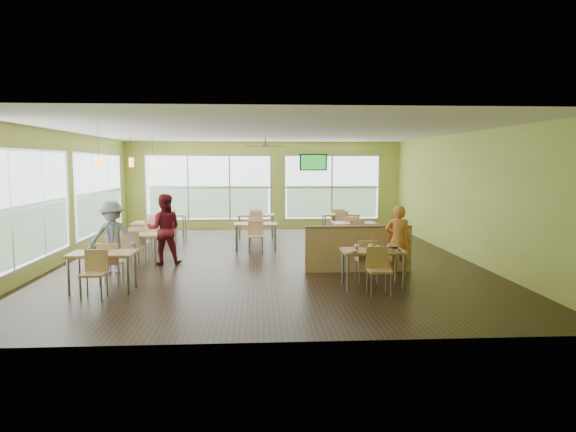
# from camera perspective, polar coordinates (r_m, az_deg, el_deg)

# --- Properties ---
(room) EXTENTS (12.00, 12.04, 3.20)m
(room) POSITION_cam_1_polar(r_m,az_deg,el_deg) (12.82, -2.30, 2.18)
(room) COLOR black
(room) RESTS_ON ground
(window_bays) EXTENTS (9.24, 10.24, 2.38)m
(window_bays) POSITION_cam_1_polar(r_m,az_deg,el_deg) (16.08, -12.02, 2.38)
(window_bays) COLOR white
(window_bays) RESTS_ON room
(main_table) EXTENTS (1.22, 1.52, 0.87)m
(main_table) POSITION_cam_1_polar(r_m,az_deg,el_deg) (10.21, 9.40, -4.36)
(main_table) COLOR tan
(main_table) RESTS_ON floor
(half_wall_divider) EXTENTS (2.40, 0.14, 1.04)m
(half_wall_divider) POSITION_cam_1_polar(r_m,az_deg,el_deg) (11.63, 7.80, -3.61)
(half_wall_divider) COLOR tan
(half_wall_divider) RESTS_ON floor
(dining_tables) EXTENTS (6.92, 8.72, 0.87)m
(dining_tables) POSITION_cam_1_polar(r_m,az_deg,el_deg) (14.64, -6.54, -1.19)
(dining_tables) COLOR tan
(dining_tables) RESTS_ON floor
(pendant_lights) EXTENTS (0.11, 7.31, 0.86)m
(pendant_lights) POSITION_cam_1_polar(r_m,az_deg,el_deg) (13.78, -15.87, 5.77)
(pendant_lights) COLOR #2D2119
(pendant_lights) RESTS_ON ceiling
(ceiling_fan) EXTENTS (1.25, 1.25, 0.29)m
(ceiling_fan) POSITION_cam_1_polar(r_m,az_deg,el_deg) (15.80, -2.55, 7.78)
(ceiling_fan) COLOR #2D2119
(ceiling_fan) RESTS_ON ceiling
(tv_backwall) EXTENTS (1.00, 0.07, 0.60)m
(tv_backwall) POSITION_cam_1_polar(r_m,az_deg,el_deg) (18.80, 2.83, 5.98)
(tv_backwall) COLOR black
(tv_backwall) RESTS_ON wall_back
(man_plaid) EXTENTS (0.64, 0.51, 1.54)m
(man_plaid) POSITION_cam_1_polar(r_m,az_deg,el_deg) (11.40, 12.14, -2.64)
(man_plaid) COLOR red
(man_plaid) RESTS_ON floor
(patron_maroon) EXTENTS (0.87, 0.70, 1.70)m
(patron_maroon) POSITION_cam_1_polar(r_m,az_deg,el_deg) (12.67, -13.59, -1.44)
(patron_maroon) COLOR maroon
(patron_maroon) RESTS_ON floor
(patron_grey) EXTENTS (1.09, 0.70, 1.61)m
(patron_grey) POSITION_cam_1_polar(r_m,az_deg,el_deg) (12.00, -18.95, -2.23)
(patron_grey) COLOR slate
(patron_grey) RESTS_ON floor
(cup_blue) EXTENTS (0.09, 0.09, 0.32)m
(cup_blue) POSITION_cam_1_polar(r_m,az_deg,el_deg) (10.01, 7.61, -3.47)
(cup_blue) COLOR white
(cup_blue) RESTS_ON main_table
(cup_yellow) EXTENTS (0.09, 0.09, 0.34)m
(cup_yellow) POSITION_cam_1_polar(r_m,az_deg,el_deg) (10.04, 9.16, -3.45)
(cup_yellow) COLOR white
(cup_yellow) RESTS_ON main_table
(cup_red_near) EXTENTS (0.09, 0.09, 0.31)m
(cup_red_near) POSITION_cam_1_polar(r_m,az_deg,el_deg) (9.99, 10.00, -3.54)
(cup_red_near) COLOR white
(cup_red_near) RESTS_ON main_table
(cup_red_far) EXTENTS (0.09, 0.09, 0.34)m
(cup_red_far) POSITION_cam_1_polar(r_m,az_deg,el_deg) (10.16, 11.25, -3.38)
(cup_red_far) COLOR white
(cup_red_far) RESTS_ON main_table
(food_basket) EXTENTS (0.25, 0.25, 0.06)m
(food_basket) POSITION_cam_1_polar(r_m,az_deg,el_deg) (10.41, 11.53, -3.36)
(food_basket) COLOR black
(food_basket) RESTS_ON main_table
(ketchup_cup) EXTENTS (0.06, 0.06, 0.02)m
(ketchup_cup) POSITION_cam_1_polar(r_m,az_deg,el_deg) (10.11, 12.32, -3.78)
(ketchup_cup) COLOR #A70C1C
(ketchup_cup) RESTS_ON main_table
(wrapper_left) EXTENTS (0.18, 0.17, 0.04)m
(wrapper_left) POSITION_cam_1_polar(r_m,az_deg,el_deg) (9.81, 7.32, -3.94)
(wrapper_left) COLOR tan
(wrapper_left) RESTS_ON main_table
(wrapper_mid) EXTENTS (0.23, 0.22, 0.05)m
(wrapper_mid) POSITION_cam_1_polar(r_m,az_deg,el_deg) (10.39, 9.21, -3.39)
(wrapper_mid) COLOR tan
(wrapper_mid) RESTS_ON main_table
(wrapper_right) EXTENTS (0.17, 0.16, 0.03)m
(wrapper_right) POSITION_cam_1_polar(r_m,az_deg,el_deg) (10.05, 11.52, -3.78)
(wrapper_right) COLOR tan
(wrapper_right) RESTS_ON main_table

